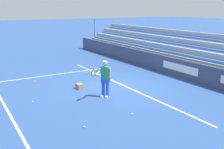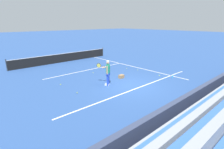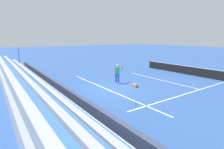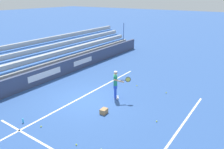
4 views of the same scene
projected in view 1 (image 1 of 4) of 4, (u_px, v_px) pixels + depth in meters
The scene contains 15 objects.
ground_plane at pixel (115, 87), 13.87m from camera, with size 160.00×160.00×0.00m, color #2D5193.
court_baseline_white at pixel (123, 85), 14.12m from camera, with size 12.00×0.10×0.01m, color white.
court_sideline_white at pixel (20, 79), 15.28m from camera, with size 0.10×12.00×0.01m, color white.
court_service_line_white at pixel (5, 106), 11.12m from camera, with size 8.22×0.10×0.01m, color white.
back_wall_sponsor_board at pixel (176, 67), 15.89m from camera, with size 26.14×0.25×1.10m.
bleacher_stand at pixel (197, 61), 16.76m from camera, with size 24.84×2.40×2.95m.
tennis_player at pixel (105, 79), 12.03m from camera, with size 0.61×1.05×1.71m.
ball_box_cardboard at pixel (80, 86), 13.49m from camera, with size 0.40×0.30×0.26m, color #A87F51.
tennis_ball_near_player at pixel (84, 127), 9.12m from camera, with size 0.07×0.07×0.07m, color #CCE533.
tennis_ball_midcourt at pixel (51, 78), 15.47m from camera, with size 0.07×0.07×0.07m, color #CCE533.
tennis_ball_toward_net at pixel (132, 114), 10.20m from camera, with size 0.07×0.07×0.07m, color #CCE533.
tennis_ball_stray_back at pixel (35, 82), 14.66m from camera, with size 0.07×0.07×0.07m, color #CCE533.
tennis_ball_far_left at pixel (86, 73), 16.60m from camera, with size 0.07×0.07×0.07m, color #CCE533.
tennis_ball_on_baseline at pixel (33, 102), 11.52m from camera, with size 0.07×0.07×0.07m, color #CCE533.
water_bottle at pixel (98, 69), 17.30m from camera, with size 0.07×0.07×0.22m, color #33B2E5.
Camera 1 is at (-11.29, 6.97, 4.07)m, focal length 42.00 mm.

